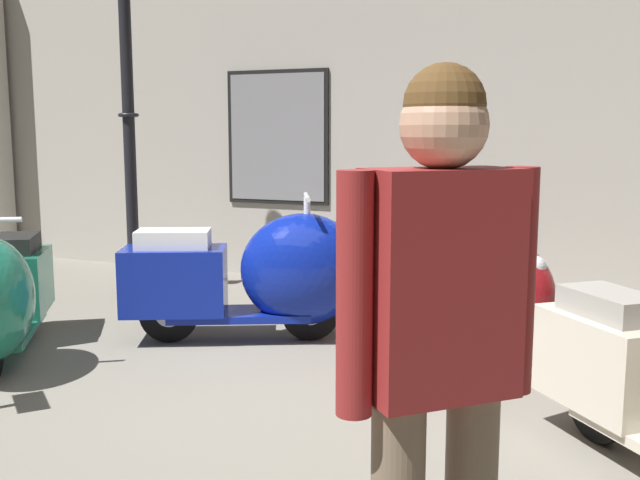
% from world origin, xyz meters
% --- Properties ---
extents(ground_plane, '(60.00, 60.00, 0.00)m').
position_xyz_m(ground_plane, '(0.00, 0.00, 0.00)').
color(ground_plane, slate).
extents(showroom_back_wall, '(18.00, 0.63, 3.57)m').
position_xyz_m(showroom_back_wall, '(-0.19, 3.63, 1.78)').
color(showroom_back_wall, '#ADA89E').
rests_on(showroom_back_wall, ground).
extents(scooter_1, '(1.80, 1.21, 1.08)m').
position_xyz_m(scooter_1, '(-0.55, 1.33, 0.49)').
color(scooter_1, black).
rests_on(scooter_1, ground).
extents(scooter_2, '(1.63, 1.13, 0.98)m').
position_xyz_m(scooter_2, '(0.88, 1.54, 0.45)').
color(scooter_2, black).
rests_on(scooter_2, ground).
extents(lamppost, '(0.31, 0.31, 3.20)m').
position_xyz_m(lamppost, '(-2.40, 2.27, 1.84)').
color(lamppost, black).
rests_on(lamppost, ground).
extents(visitor_0, '(0.45, 0.44, 1.69)m').
position_xyz_m(visitor_0, '(1.40, -1.54, 0.98)').
color(visitor_0, black).
rests_on(visitor_0, ground).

